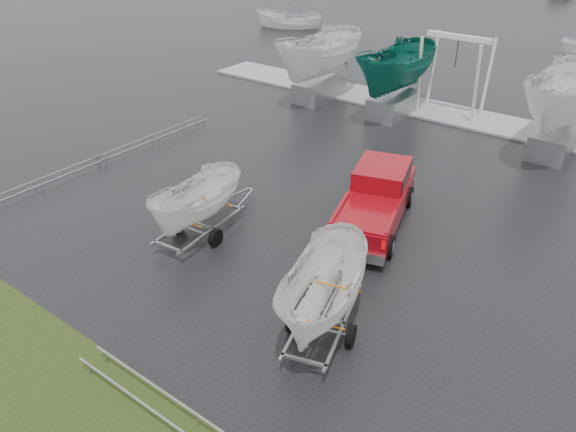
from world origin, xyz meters
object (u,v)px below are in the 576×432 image
Objects in this scene: pickup_truck at (377,196)px; trailer_hitched at (327,243)px; trailer_parked at (195,167)px; boat_hoist at (455,64)px.

trailer_hitched is (1.83, -6.04, 1.86)m from pickup_truck.
pickup_truck is at bearing 90.00° from trailer_hitched.
trailer_parked is (-4.22, -4.51, 1.60)m from pickup_truck.
boat_hoist is at bearing 77.64° from trailer_parked.
pickup_truck is 6.38m from trailer_parked.
pickup_truck is at bearing -78.81° from boat_hoist.
trailer_hitched is 18.56m from boat_hoist.
pickup_truck is 1.44× the size of boat_hoist.
trailer_parked is at bearing -96.35° from boat_hoist.
trailer_hitched reaches higher than trailer_parked.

